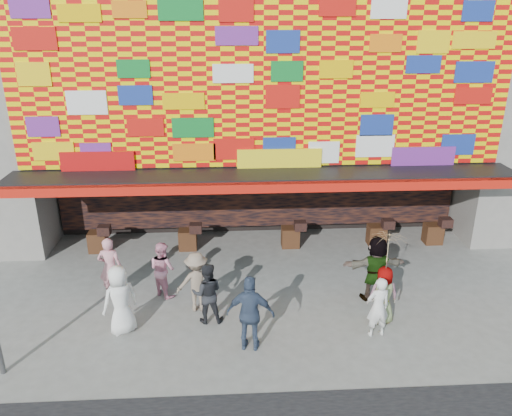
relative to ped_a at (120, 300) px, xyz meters
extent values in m
plane|color=slate|center=(3.80, 0.07, -0.91)|extent=(90.00, 90.00, 0.00)
cube|color=gray|center=(3.80, 8.07, 5.59)|extent=(15.00, 8.00, 7.00)
cube|color=black|center=(3.80, 9.07, 0.59)|extent=(15.00, 6.00, 3.00)
cube|color=gray|center=(-3.50, 5.07, 0.59)|extent=(0.40, 2.00, 3.00)
cube|color=gray|center=(11.10, 5.07, 0.59)|extent=(0.40, 2.00, 3.00)
cube|color=black|center=(3.80, 3.47, 2.09)|extent=(15.20, 1.60, 0.12)
cube|color=red|center=(3.80, 2.69, 1.94)|extent=(15.20, 0.04, 0.35)
cube|color=#FFDE00|center=(3.80, 4.03, 4.64)|extent=(14.80, 0.08, 4.90)
cube|color=black|center=(3.80, 5.92, 0.64)|extent=(14.00, 0.25, 2.50)
imported|color=white|center=(0.00, 0.00, 0.00)|extent=(1.06, 0.98, 1.82)
imported|color=pink|center=(-0.62, 1.76, -0.02)|extent=(0.66, 0.43, 1.79)
imported|color=#222428|center=(2.12, 0.34, -0.09)|extent=(0.81, 0.63, 1.65)
imported|color=gray|center=(1.83, 0.92, -0.07)|extent=(1.16, 0.77, 1.67)
imported|color=#394863|center=(3.18, -0.86, 0.05)|extent=(1.20, 0.67, 1.93)
imported|color=gray|center=(6.74, 1.19, 0.04)|extent=(1.79, 0.65, 1.90)
imported|color=gray|center=(6.62, 0.04, -0.12)|extent=(0.78, 0.52, 1.57)
imported|color=white|center=(6.33, -0.51, -0.11)|extent=(0.64, 0.47, 1.60)
imported|color=pink|center=(0.83, 1.74, -0.10)|extent=(0.99, 0.99, 1.62)
imported|color=#FDD4A0|center=(6.62, 0.04, 1.20)|extent=(1.10, 1.11, 0.83)
cylinder|color=#4C3326|center=(6.62, 0.04, 0.34)|extent=(0.02, 0.02, 1.00)
camera|label=1|loc=(2.74, -10.80, 6.60)|focal=35.00mm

